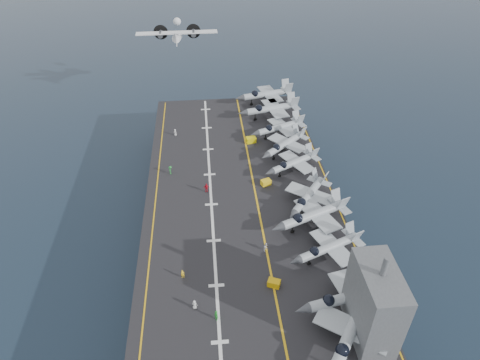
{
  "coord_description": "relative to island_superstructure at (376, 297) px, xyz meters",
  "views": [
    {
      "loc": [
        -6.37,
        -64.29,
        64.47
      ],
      "look_at": [
        0.0,
        4.0,
        13.0
      ],
      "focal_mm": 32.0,
      "sensor_mm": 36.0,
      "label": 1
    }
  ],
  "objects": [
    {
      "name": "ground",
      "position": [
        -15.0,
        30.0,
        -17.9
      ],
      "size": [
        500.0,
        500.0,
        0.0
      ],
      "primitive_type": "plane",
      "color": "#142135",
      "rests_on": "ground"
    },
    {
      "name": "hull",
      "position": [
        -15.0,
        30.0,
        -12.9
      ],
      "size": [
        36.0,
        90.0,
        10.0
      ],
      "primitive_type": "cube",
      "color": "#56595E",
      "rests_on": "ground"
    },
    {
      "name": "flight_deck",
      "position": [
        -15.0,
        30.0,
        -7.7
      ],
      "size": [
        38.0,
        92.0,
        0.4
      ],
      "primitive_type": "cube",
      "color": "black",
      "rests_on": "hull"
    },
    {
      "name": "foul_line",
      "position": [
        -12.0,
        30.0,
        -7.48
      ],
      "size": [
        0.35,
        90.0,
        0.02
      ],
      "primitive_type": "cube",
      "color": "gold",
      "rests_on": "flight_deck"
    },
    {
      "name": "landing_centerline",
      "position": [
        -21.0,
        30.0,
        -7.48
      ],
      "size": [
        0.5,
        90.0,
        0.02
      ],
      "primitive_type": "cube",
      "color": "silver",
      "rests_on": "flight_deck"
    },
    {
      "name": "deck_edge_port",
      "position": [
        -32.0,
        30.0,
        -7.48
      ],
      "size": [
        0.25,
        90.0,
        0.02
      ],
      "primitive_type": "cube",
      "color": "gold",
      "rests_on": "flight_deck"
    },
    {
      "name": "deck_edge_stbd",
      "position": [
        3.5,
        30.0,
        -7.48
      ],
      "size": [
        0.25,
        90.0,
        0.02
      ],
      "primitive_type": "cube",
      "color": "gold",
      "rests_on": "flight_deck"
    },
    {
      "name": "island_superstructure",
      "position": [
        0.0,
        0.0,
        0.0
      ],
      "size": [
        5.0,
        10.0,
        15.0
      ],
      "primitive_type": null,
      "color": "#56595E",
      "rests_on": "flight_deck"
    },
    {
      "name": "fighter_jet_0",
      "position": [
        -3.26,
        -1.81,
        -4.8
      ],
      "size": [
        17.47,
        18.69,
        5.4
      ],
      "primitive_type": null,
      "color": "#99A1A9",
      "rests_on": "flight_deck"
    },
    {
      "name": "fighter_jet_1",
      "position": [
        -1.69,
        4.01,
        -4.87
      ],
      "size": [
        16.89,
        12.99,
        5.26
      ],
      "primitive_type": null,
      "color": "#9CA6AF",
      "rests_on": "flight_deck"
    },
    {
      "name": "fighter_jet_2",
      "position": [
        -1.89,
        14.4,
        -5.12
      ],
      "size": [
        16.13,
        13.61,
        4.76
      ],
      "primitive_type": null,
      "color": "#9EA6AD",
      "rests_on": "flight_deck"
    },
    {
      "name": "fighter_jet_3",
      "position": [
        -2.69,
        22.36,
        -4.81
      ],
      "size": [
        18.25,
        15.37,
        5.39
      ],
      "primitive_type": null,
      "color": "#8E979D",
      "rests_on": "flight_deck"
    },
    {
      "name": "fighter_jet_4",
      "position": [
        -2.29,
        28.24,
        -5.05
      ],
      "size": [
        16.01,
        16.92,
        4.9
      ],
      "primitive_type": null,
      "color": "gray",
      "rests_on": "flight_deck"
    },
    {
      "name": "fighter_jet_5",
      "position": [
        -2.86,
        39.61,
        -5.16
      ],
      "size": [
        16.09,
        14.27,
        4.67
      ],
      "primitive_type": null,
      "color": "gray",
      "rests_on": "flight_deck"
    },
    {
      "name": "fighter_jet_6",
      "position": [
        -3.48,
        47.04,
        -5.04
      ],
      "size": [
        16.87,
        16.43,
        4.92
      ],
      "primitive_type": null,
      "color": "gray",
      "rests_on": "flight_deck"
    },
    {
      "name": "fighter_jet_7",
      "position": [
        -3.35,
        54.7,
        -5.03
      ],
      "size": [
        16.75,
        14.1,
        4.94
      ],
      "primitive_type": null,
      "color": "#959CA5",
      "rests_on": "flight_deck"
    },
    {
      "name": "fighter_jet_8",
      "position": [
        -3.96,
        63.88,
        -4.69
      ],
      "size": [
        18.2,
        14.14,
        5.63
      ],
      "primitive_type": null,
      "color": "gray",
      "rests_on": "flight_deck"
    },
    {
      "name": "tow_cart_a",
      "position": [
        -11.93,
        9.16,
        -6.92
      ],
      "size": [
        2.28,
        1.93,
        1.16
      ],
      "primitive_type": null,
      "color": "#C89607",
      "rests_on": "flight_deck"
    },
    {
      "name": "tow_cart_b",
      "position": [
        -9.48,
        35.33,
        -6.91
      ],
      "size": [
        2.31,
        1.92,
        1.18
      ],
      "primitive_type": null,
      "color": "yellow",
      "rests_on": "flight_deck"
    },
    {
      "name": "tow_cart_c",
      "position": [
        -10.69,
        52.2,
        -6.82
      ],
      "size": [
        2.53,
        1.91,
        1.37
      ],
      "primitive_type": null,
      "color": "#D8C50B",
      "rests_on": "flight_deck"
    },
    {
      "name": "crew_0",
      "position": [
        -24.43,
        6.01,
        -6.64
      ],
      "size": [
        1.17,
        0.93,
        1.72
      ],
      "primitive_type": "imported",
      "color": "silver",
      "rests_on": "flight_deck"
    },
    {
      "name": "crew_1",
      "position": [
        -26.29,
        12.09,
        -6.69
      ],
      "size": [
        1.03,
        0.74,
        1.62
      ],
      "primitive_type": "imported",
      "color": "yellow",
      "rests_on": "flight_deck"
    },
    {
      "name": "crew_3",
      "position": [
        -29.3,
        41.09,
        -6.53
      ],
      "size": [
        0.79,
        1.17,
        1.93
      ],
      "primitive_type": "imported",
      "color": "#1E7F2E",
      "rests_on": "flight_deck"
    },
    {
      "name": "crew_4",
      "position": [
        -21.78,
        34.09,
        -6.47
      ],
      "size": [
        1.26,
        0.86,
        2.05
      ],
      "primitive_type": "imported",
      "color": "red",
      "rests_on": "flight_deck"
    },
    {
      "name": "crew_5",
      "position": [
        -28.74,
        57.11,
        -6.67
      ],
      "size": [
        1.18,
        1.18,
        1.67
      ],
      "primitive_type": "imported",
      "color": "silver",
      "rests_on": "flight_deck"
    },
    {
      "name": "crew_6",
      "position": [
        -21.29,
        3.77,
        -6.55
      ],
      "size": [
        1.26,
        1.37,
        1.9
      ],
      "primitive_type": "imported",
      "color": "#1F9329",
      "rests_on": "flight_deck"
    },
    {
      "name": "crew_7",
      "position": [
        -12.12,
        16.9,
        -6.67
      ],
      "size": [
        1.15,
        1.19,
        1.66
      ],
      "primitive_type": "imported",
      "color": "silver",
      "rests_on": "flight_deck"
    },
    {
      "name": "transport_plane",
      "position": [
        -28.11,
        92.88,
        4.65
      ],
      "size": [
        23.86,
        16.4,
        5.6
      ],
      "primitive_type": null,
      "color": "silver"
    },
    {
      "name": "fighter_jet_9",
      "position": [
        -3.96,
        72.38,
        -4.69
      ],
      "size": [
        18.2,
        14.14,
        5.63
      ],
      "primitive_type": null,
      "color": "gray",
      "rests_on": "flight_deck"
    }
  ]
}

